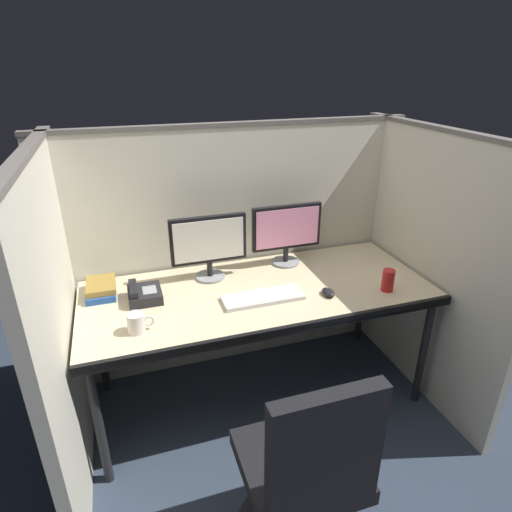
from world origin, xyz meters
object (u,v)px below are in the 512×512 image
(monitor_left, at_px, (209,243))
(book_stack, at_px, (101,289))
(soda_can, at_px, (388,280))
(coffee_mug, at_px, (137,323))
(keyboard_main, at_px, (263,297))
(monitor_right, at_px, (287,231))
(computer_mouse, at_px, (328,292))
(desk, at_px, (260,298))
(office_chair, at_px, (303,493))
(desk_phone, at_px, (144,294))

(monitor_left, relative_size, book_stack, 1.91)
(book_stack, distance_m, soda_can, 1.55)
(coffee_mug, bearing_deg, keyboard_main, 8.65)
(monitor_right, height_order, computer_mouse, monitor_right)
(monitor_left, bearing_deg, computer_mouse, -35.50)
(keyboard_main, bearing_deg, monitor_left, 122.36)
(keyboard_main, bearing_deg, desk, 81.93)
(monitor_right, bearing_deg, desk, -133.41)
(coffee_mug, bearing_deg, monitor_right, 27.14)
(desk, height_order, book_stack, book_stack)
(monitor_right, xyz_separation_m, book_stack, (-1.09, -0.06, -0.18))
(soda_can, bearing_deg, coffee_mug, 179.18)
(office_chair, bearing_deg, monitor_left, 97.03)
(keyboard_main, bearing_deg, computer_mouse, -10.86)
(computer_mouse, relative_size, soda_can, 0.79)
(monitor_right, relative_size, coffee_mug, 3.41)
(monitor_left, distance_m, coffee_mug, 0.64)
(office_chair, relative_size, monitor_left, 2.27)
(desk, bearing_deg, computer_mouse, -26.13)
(monitor_left, distance_m, monitor_right, 0.49)
(office_chair, height_order, computer_mouse, office_chair)
(keyboard_main, distance_m, coffee_mug, 0.66)
(coffee_mug, distance_m, soda_can, 1.33)
(desk, relative_size, keyboard_main, 4.42)
(monitor_left, relative_size, keyboard_main, 1.00)
(desk, xyz_separation_m, monitor_left, (-0.22, 0.23, 0.27))
(office_chair, xyz_separation_m, monitor_right, (0.40, 1.22, 0.59))
(office_chair, height_order, monitor_left, monitor_left)
(monitor_right, xyz_separation_m, keyboard_main, (-0.28, -0.38, -0.20))
(desk, distance_m, office_chair, 1.00)
(keyboard_main, xyz_separation_m, desk_phone, (-0.59, 0.19, 0.02))
(office_chair, distance_m, monitor_right, 1.41)
(keyboard_main, height_order, desk_phone, desk_phone)
(book_stack, bearing_deg, desk, -15.16)
(monitor_left, relative_size, coffee_mug, 3.41)
(monitor_right, xyz_separation_m, computer_mouse, (0.07, -0.44, -0.20))
(desk_phone, distance_m, book_stack, 0.25)
(monitor_right, bearing_deg, desk_phone, -168.07)
(coffee_mug, bearing_deg, soda_can, -0.82)
(computer_mouse, relative_size, book_stack, 0.43)
(monitor_right, xyz_separation_m, soda_can, (0.40, -0.49, -0.15))
(desk, distance_m, soda_can, 0.71)
(monitor_left, distance_m, desk_phone, 0.45)
(monitor_left, bearing_deg, desk_phone, -160.29)
(soda_can, bearing_deg, book_stack, 163.59)
(keyboard_main, bearing_deg, coffee_mug, -171.35)
(coffee_mug, bearing_deg, monitor_left, 44.28)
(keyboard_main, xyz_separation_m, computer_mouse, (0.35, -0.07, 0.01))
(book_stack, bearing_deg, computer_mouse, -18.49)
(soda_can, bearing_deg, office_chair, -137.79)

